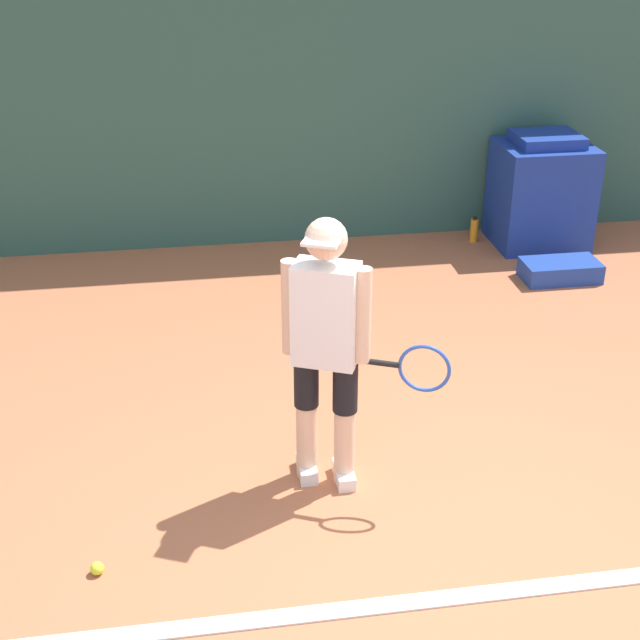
{
  "coord_description": "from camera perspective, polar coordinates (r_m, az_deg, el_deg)",
  "views": [
    {
      "loc": [
        -1.15,
        -3.34,
        3.12
      ],
      "look_at": [
        -0.47,
        0.98,
        0.92
      ],
      "focal_mm": 50.0,
      "sensor_mm": 36.0,
      "label": 1
    }
  ],
  "objects": [
    {
      "name": "ground_plane",
      "position": [
        4.71,
        7.82,
        -15.04
      ],
      "size": [
        24.0,
        24.0,
        0.0
      ],
      "primitive_type": "plane",
      "color": "#B76642"
    },
    {
      "name": "back_wall",
      "position": [
        8.13,
        -0.58,
        14.56
      ],
      "size": [
        24.0,
        0.1,
        2.81
      ],
      "color": "#2D564C",
      "rests_on": "ground_plane"
    },
    {
      "name": "court_baseline",
      "position": [
        4.53,
        8.76,
        -17.13
      ],
      "size": [
        21.6,
        0.1,
        0.01
      ],
      "color": "white",
      "rests_on": "ground_plane"
    },
    {
      "name": "tennis_player",
      "position": [
        4.74,
        0.49,
        -1.53
      ],
      "size": [
        0.85,
        0.44,
        1.58
      ],
      "rotation": [
        0.0,
        0.0,
        -0.41
      ],
      "color": "beige",
      "rests_on": "ground_plane"
    },
    {
      "name": "tennis_ball",
      "position": [
        4.71,
        -14.08,
        -15.16
      ],
      "size": [
        0.07,
        0.07,
        0.07
      ],
      "color": "#D1E533",
      "rests_on": "ground_plane"
    },
    {
      "name": "covered_chair",
      "position": [
        8.49,
        13.95,
        7.95
      ],
      "size": [
        0.82,
        0.71,
        1.04
      ],
      "color": "navy",
      "rests_on": "ground_plane"
    },
    {
      "name": "equipment_bag",
      "position": [
        7.87,
        15.12,
        3.08
      ],
      "size": [
        0.65,
        0.35,
        0.17
      ],
      "color": "#1E3D99",
      "rests_on": "ground_plane"
    },
    {
      "name": "water_bottle",
      "position": [
        8.53,
        9.84,
        5.7
      ],
      "size": [
        0.07,
        0.07,
        0.24
      ],
      "color": "orange",
      "rests_on": "ground_plane"
    }
  ]
}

